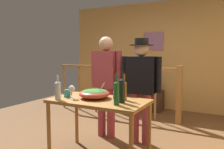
# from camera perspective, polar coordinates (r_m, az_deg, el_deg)

# --- Properties ---
(ground_plane) EXTENTS (6.86, 6.86, 0.00)m
(ground_plane) POSITION_cam_1_polar(r_m,az_deg,el_deg) (3.54, -0.49, -17.47)
(ground_plane) COLOR brown
(back_wall) EXTENTS (4.81, 0.10, 2.60)m
(back_wall) POSITION_cam_1_polar(r_m,az_deg,el_deg) (5.72, 12.20, 4.63)
(back_wall) COLOR tan
(back_wall) RESTS_ON ground_plane
(framed_picture) EXTENTS (0.50, 0.03, 0.43)m
(framed_picture) POSITION_cam_1_polar(r_m,az_deg,el_deg) (5.72, 10.32, 8.16)
(framed_picture) COLOR #916390
(stair_railing) EXTENTS (2.92, 0.10, 1.13)m
(stair_railing) POSITION_cam_1_polar(r_m,az_deg,el_deg) (4.84, 5.25, -2.71)
(stair_railing) COLOR #9E6B33
(stair_railing) RESTS_ON ground_plane
(tv_console) EXTENTS (0.90, 0.40, 0.48)m
(tv_console) POSITION_cam_1_polar(r_m,az_deg,el_deg) (5.60, 7.96, -6.25)
(tv_console) COLOR #38281E
(tv_console) RESTS_ON ground_plane
(flat_screen_tv) EXTENTS (0.64, 0.12, 0.47)m
(flat_screen_tv) POSITION_cam_1_polar(r_m,az_deg,el_deg) (5.48, 7.92, -1.07)
(flat_screen_tv) COLOR black
(flat_screen_tv) RESTS_ON tv_console
(serving_table) EXTENTS (1.24, 0.68, 0.79)m
(serving_table) POSITION_cam_1_polar(r_m,az_deg,el_deg) (2.95, -3.33, -8.02)
(serving_table) COLOR #9E6B33
(serving_table) RESTS_ON ground_plane
(salad_bowl) EXTENTS (0.41, 0.41, 0.22)m
(salad_bowl) POSITION_cam_1_polar(r_m,az_deg,el_deg) (3.00, -4.41, -4.71)
(salad_bowl) COLOR #CC3D2D
(salad_bowl) RESTS_ON serving_table
(wine_glass) EXTENTS (0.08, 0.08, 0.18)m
(wine_glass) POSITION_cam_1_polar(r_m,az_deg,el_deg) (3.00, -10.04, -3.66)
(wine_glass) COLOR silver
(wine_glass) RESTS_ON serving_table
(wine_bottle_green) EXTENTS (0.06, 0.06, 0.36)m
(wine_bottle_green) POSITION_cam_1_polar(r_m,az_deg,el_deg) (2.61, 1.12, -4.46)
(wine_bottle_green) COLOR #1E5628
(wine_bottle_green) RESTS_ON serving_table
(wine_bottle_dark) EXTENTS (0.08, 0.08, 0.37)m
(wine_bottle_dark) POSITION_cam_1_polar(r_m,az_deg,el_deg) (2.72, 2.47, -3.82)
(wine_bottle_dark) COLOR black
(wine_bottle_dark) RESTS_ON serving_table
(wine_bottle_amber) EXTENTS (0.07, 0.07, 0.33)m
(wine_bottle_amber) POSITION_cam_1_polar(r_m,az_deg,el_deg) (2.88, 3.07, -3.80)
(wine_bottle_amber) COLOR brown
(wine_bottle_amber) RESTS_ON serving_table
(wine_bottle_clear) EXTENTS (0.08, 0.08, 0.31)m
(wine_bottle_clear) POSITION_cam_1_polar(r_m,az_deg,el_deg) (2.97, -13.43, -3.69)
(wine_bottle_clear) COLOR silver
(wine_bottle_clear) RESTS_ON serving_table
(mug_blue) EXTENTS (0.11, 0.07, 0.10)m
(mug_blue) POSITION_cam_1_polar(r_m,az_deg,el_deg) (2.93, 1.03, -5.27)
(mug_blue) COLOR #3866B2
(mug_blue) RESTS_ON serving_table
(mug_teal) EXTENTS (0.12, 0.09, 0.10)m
(mug_teal) POSITION_cam_1_polar(r_m,az_deg,el_deg) (3.13, -11.14, -4.65)
(mug_teal) COLOR teal
(mug_teal) RESTS_ON serving_table
(person_standing_left) EXTENTS (0.58, 0.25, 1.63)m
(person_standing_left) POSITION_cam_1_polar(r_m,az_deg,el_deg) (3.67, -1.48, -1.02)
(person_standing_left) COLOR #9E3842
(person_standing_left) RESTS_ON ground_plane
(person_standing_right) EXTENTS (0.60, 0.35, 1.59)m
(person_standing_right) POSITION_cam_1_polar(r_m,az_deg,el_deg) (3.42, 7.28, -1.93)
(person_standing_right) COLOR #9E3842
(person_standing_right) RESTS_ON ground_plane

